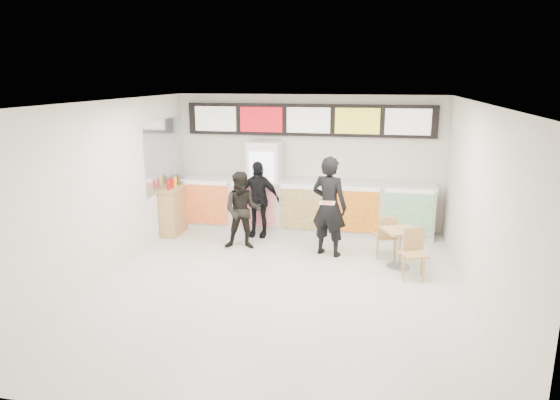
% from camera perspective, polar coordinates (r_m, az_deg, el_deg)
% --- Properties ---
extents(floor, '(7.00, 7.00, 0.00)m').
position_cam_1_polar(floor, '(8.41, -0.03, -9.74)').
color(floor, beige).
rests_on(floor, ground).
extents(ceiling, '(7.00, 7.00, 0.00)m').
position_cam_1_polar(ceiling, '(7.72, -0.04, 11.13)').
color(ceiling, white).
rests_on(ceiling, wall_back).
extents(wall_back, '(6.00, 0.00, 6.00)m').
position_cam_1_polar(wall_back, '(11.32, 3.29, 4.35)').
color(wall_back, silver).
rests_on(wall_back, floor).
extents(wall_left, '(0.00, 7.00, 7.00)m').
position_cam_1_polar(wall_left, '(8.98, -19.21, 1.07)').
color(wall_left, silver).
rests_on(wall_left, floor).
extents(wall_right, '(0.00, 7.00, 7.00)m').
position_cam_1_polar(wall_right, '(7.95, 21.72, -0.73)').
color(wall_right, silver).
rests_on(wall_right, floor).
extents(service_counter, '(5.56, 0.77, 1.14)m').
position_cam_1_polar(service_counter, '(11.12, 2.95, -0.71)').
color(service_counter, silver).
rests_on(service_counter, floor).
extents(menu_board, '(5.50, 0.14, 0.70)m').
position_cam_1_polar(menu_board, '(11.12, 3.30, 9.12)').
color(menu_board, black).
rests_on(menu_board, wall_back).
extents(drinks_fridge, '(0.70, 0.67, 2.00)m').
position_cam_1_polar(drinks_fridge, '(11.19, -1.76, 1.66)').
color(drinks_fridge, white).
rests_on(drinks_fridge, floor).
extents(mirror_panel, '(0.01, 2.00, 1.50)m').
position_cam_1_polar(mirror_panel, '(11.08, -13.01, 5.12)').
color(mirror_panel, '#B2B7BF').
rests_on(mirror_panel, wall_left).
extents(customer_main, '(0.82, 0.68, 1.94)m').
position_cam_1_polar(customer_main, '(9.56, 5.64, -0.73)').
color(customer_main, black).
rests_on(customer_main, floor).
extents(customer_left, '(0.83, 0.69, 1.57)m').
position_cam_1_polar(customer_left, '(9.95, -4.31, -1.21)').
color(customer_left, black).
rests_on(customer_left, floor).
extents(customer_mid, '(0.98, 0.45, 1.64)m').
position_cam_1_polar(customer_mid, '(10.71, -2.59, 0.11)').
color(customer_mid, black).
rests_on(customer_mid, floor).
extents(pizza_slice, '(0.36, 0.36, 0.02)m').
position_cam_1_polar(pizza_slice, '(9.08, 5.40, -0.29)').
color(pizza_slice, beige).
rests_on(pizza_slice, customer_main).
extents(cafe_table, '(0.97, 1.49, 0.85)m').
position_cam_1_polar(cafe_table, '(9.26, 13.51, -4.59)').
color(cafe_table, tan).
rests_on(cafe_table, floor).
extents(condiment_ledge, '(0.37, 0.93, 1.23)m').
position_cam_1_polar(condiment_ledge, '(11.21, -11.99, -1.11)').
color(condiment_ledge, tan).
rests_on(condiment_ledge, floor).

